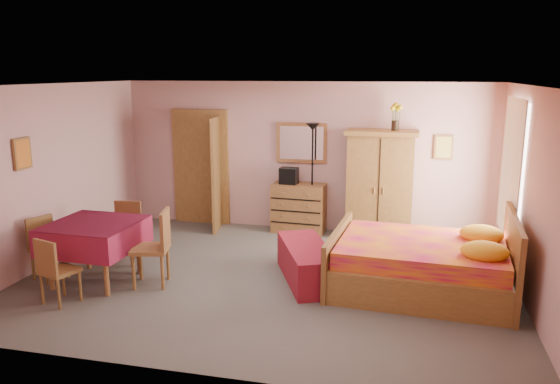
% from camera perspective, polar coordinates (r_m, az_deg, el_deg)
% --- Properties ---
extents(floor, '(6.50, 6.50, 0.00)m').
position_cam_1_polar(floor, '(7.57, -1.28, -8.98)').
color(floor, '#605D55').
rests_on(floor, ground).
extents(ceiling, '(6.50, 6.50, 0.00)m').
position_cam_1_polar(ceiling, '(7.04, -1.38, 11.11)').
color(ceiling, brown).
rests_on(ceiling, wall_back).
extents(wall_back, '(6.50, 0.10, 2.60)m').
position_cam_1_polar(wall_back, '(9.59, 2.45, 3.69)').
color(wall_back, '#C89491').
rests_on(wall_back, floor).
extents(wall_front, '(6.50, 0.10, 2.60)m').
position_cam_1_polar(wall_front, '(4.89, -8.76, -5.18)').
color(wall_front, '#C89491').
rests_on(wall_front, floor).
extents(wall_left, '(0.10, 5.00, 2.60)m').
position_cam_1_polar(wall_left, '(8.60, -22.79, 1.67)').
color(wall_left, '#C89491').
rests_on(wall_left, floor).
extents(wall_right, '(0.10, 5.00, 2.60)m').
position_cam_1_polar(wall_right, '(7.12, 24.88, -0.60)').
color(wall_right, '#C89491').
rests_on(wall_right, floor).
extents(doorway, '(1.06, 0.12, 2.15)m').
position_cam_1_polar(doorway, '(10.14, -8.21, 2.48)').
color(doorway, '#9E6B35').
rests_on(doorway, floor).
extents(window, '(0.08, 1.40, 1.95)m').
position_cam_1_polar(window, '(8.24, 23.11, 2.28)').
color(window, white).
rests_on(window, wall_right).
extents(picture_left, '(0.04, 0.32, 0.42)m').
position_cam_1_polar(picture_left, '(8.05, -25.34, 3.65)').
color(picture_left, orange).
rests_on(picture_left, wall_left).
extents(picture_back, '(0.30, 0.04, 0.40)m').
position_cam_1_polar(picture_back, '(9.38, 16.72, 4.51)').
color(picture_back, '#D8BF59').
rests_on(picture_back, wall_back).
extents(chest_of_drawers, '(0.93, 0.50, 0.86)m').
position_cam_1_polar(chest_of_drawers, '(9.55, 1.97, -1.68)').
color(chest_of_drawers, brown).
rests_on(chest_of_drawers, floor).
extents(wall_mirror, '(0.89, 0.08, 0.70)m').
position_cam_1_polar(wall_mirror, '(9.54, 2.27, 5.16)').
color(wall_mirror, white).
rests_on(wall_mirror, wall_back).
extents(stereo, '(0.32, 0.25, 0.28)m').
position_cam_1_polar(stereo, '(9.45, 0.93, 1.71)').
color(stereo, black).
rests_on(stereo, chest_of_drawers).
extents(floor_lamp, '(0.31, 0.31, 1.92)m').
position_cam_1_polar(floor_lamp, '(9.39, 3.38, 1.37)').
color(floor_lamp, black).
rests_on(floor_lamp, floor).
extents(wardrobe, '(1.18, 0.62, 1.83)m').
position_cam_1_polar(wardrobe, '(9.19, 10.40, 0.67)').
color(wardrobe, olive).
rests_on(wardrobe, floor).
extents(sunflower_vase, '(0.19, 0.19, 0.44)m').
position_cam_1_polar(sunflower_vase, '(9.04, 11.99, 7.71)').
color(sunflower_vase, yellow).
rests_on(sunflower_vase, wardrobe).
extents(bed, '(2.38, 1.93, 1.05)m').
position_cam_1_polar(bed, '(7.27, 14.54, -5.92)').
color(bed, '#C21251').
rests_on(bed, floor).
extents(bench, '(1.08, 1.57, 0.49)m').
position_cam_1_polar(bench, '(7.42, 2.79, -7.42)').
color(bench, maroon).
rests_on(bench, floor).
extents(dining_table, '(1.15, 1.15, 0.82)m').
position_cam_1_polar(dining_table, '(7.73, -18.69, -5.97)').
color(dining_table, maroon).
rests_on(dining_table, floor).
extents(chair_south, '(0.48, 0.48, 0.84)m').
position_cam_1_polar(chair_south, '(7.18, -22.04, -7.57)').
color(chair_south, olive).
rests_on(chair_south, floor).
extents(chair_north, '(0.44, 0.44, 0.89)m').
position_cam_1_polar(chair_north, '(8.35, -15.97, -4.16)').
color(chair_north, '#A66D38').
rests_on(chair_north, floor).
extents(chair_west, '(0.50, 0.50, 0.85)m').
position_cam_1_polar(chair_west, '(8.04, -23.01, -5.50)').
color(chair_west, olive).
rests_on(chair_west, floor).
extents(chair_east, '(0.56, 0.56, 1.01)m').
position_cam_1_polar(chair_east, '(7.39, -13.41, -5.70)').
color(chair_east, '#A16C36').
rests_on(chair_east, floor).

